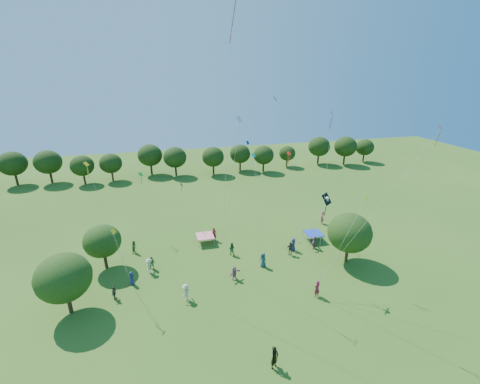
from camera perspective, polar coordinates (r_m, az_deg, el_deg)
name	(u,v)px	position (r m, az deg, el deg)	size (l,w,h in m)	color
near_tree_west	(63,278)	(33.69, -28.88, -13.19)	(4.87, 4.87, 6.09)	#422B19
near_tree_north	(102,241)	(39.26, -23.29, -8.01)	(4.09, 4.09, 5.33)	#422B19
near_tree_east	(350,233)	(39.12, 18.91, -6.88)	(5.01, 5.01, 6.11)	#422B19
treeline	(184,156)	(69.96, -9.87, 6.26)	(88.01, 8.77, 6.77)	#422B19
tent_red_stripe	(205,236)	(42.53, -6.23, -7.76)	(2.20, 2.20, 1.10)	red
tent_blue	(314,233)	(43.97, 12.94, -7.19)	(2.20, 2.20, 1.10)	#1A3CAF
man_in_black	(275,358)	(27.35, 6.18, -27.23)	(0.74, 0.47, 1.97)	black
crowd_person_0	(263,260)	(37.75, 4.13, -11.96)	(0.87, 0.47, 1.76)	navy
crowd_person_1	(214,234)	(42.99, -4.62, -7.52)	(0.70, 0.45, 1.86)	maroon
crowd_person_2	(135,247)	(42.34, -18.24, -9.24)	(0.81, 0.44, 1.64)	#2B5926
crowd_person_3	(186,292)	(33.35, -9.61, -17.18)	(1.18, 0.53, 1.81)	#BDB897
crowd_person_4	(291,249)	(40.29, 8.97, -9.90)	(1.04, 0.47, 1.77)	#36302B
crowd_person_5	(234,273)	(35.72, -0.99, -14.20)	(1.47, 0.53, 1.58)	#925579
crowd_person_6	(132,278)	(36.81, -18.73, -14.30)	(0.77, 0.41, 1.55)	navy
crowd_person_7	(317,289)	(34.23, 13.52, -16.36)	(0.69, 0.44, 1.84)	maroon
crowd_person_8	(152,263)	(38.60, -15.39, -12.09)	(0.78, 0.42, 1.59)	#2A5E28
crowd_person_9	(149,266)	(37.98, -15.81, -12.53)	(1.18, 0.53, 1.81)	beige
crowd_person_10	(114,293)	(35.37, -21.46, -16.36)	(0.87, 0.40, 1.49)	#464138
crowd_person_11	(314,242)	(42.22, 13.02, -8.71)	(1.60, 0.57, 1.72)	#854D71
crowd_person_12	(293,245)	(41.22, 9.45, -9.21)	(0.85, 0.46, 1.72)	navy
crowd_person_13	(322,218)	(48.89, 14.40, -4.45)	(0.72, 0.47, 1.94)	maroon
crowd_person_14	(232,249)	(39.85, -1.51, -10.05)	(0.84, 0.45, 1.70)	#275C2D
pirate_kite	(326,200)	(32.47, 15.06, -1.43)	(4.75, 1.24, 8.68)	black
red_high_kite	(230,64)	(26.48, -1.78, 21.82)	(2.04, 2.25, 25.67)	red
small_kite_0	(290,172)	(39.35, 8.96, 3.59)	(1.49, 1.62, 10.90)	red
small_kite_1	(185,192)	(43.33, -9.79, -0.02)	(2.59, 4.20, 5.92)	#E5480C
small_kite_2	(359,213)	(33.67, 20.33, -3.57)	(5.40, 1.92, 8.55)	#EFFF16
small_kite_3	(138,184)	(43.30, -17.64, 1.42)	(3.46, 4.53, 7.64)	#1B901A
small_kite_4	(253,163)	(43.15, 2.26, 5.13)	(1.35, 7.79, 11.04)	#1226BD
small_kite_5	(328,161)	(28.50, 15.32, 5.35)	(0.48, 0.57, 16.93)	purple
small_kite_6	(236,150)	(30.60, -0.80, 7.41)	(1.53, 3.64, 16.15)	silver
small_kite_7	(256,168)	(43.96, 2.86, 4.24)	(0.70, 8.38, 9.26)	#0ED7B2
small_kite_8	(408,170)	(31.09, 27.69, 3.52)	(8.72, 2.85, 15.83)	#D6460C
small_kite_9	(96,191)	(33.12, -24.21, 0.19)	(2.59, 1.16, 12.14)	#DBA70B
small_kite_10	(116,239)	(32.48, -21.19, -7.78)	(0.80, 1.78, 6.34)	yellow
small_kite_11	(282,127)	(43.42, 7.55, 11.44)	(4.52, 4.18, 16.82)	#15782E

